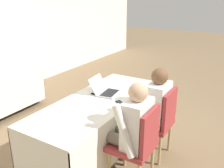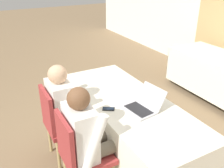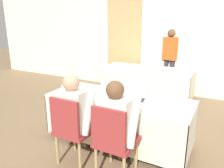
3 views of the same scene
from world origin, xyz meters
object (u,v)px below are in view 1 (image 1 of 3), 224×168
at_px(cell_phone, 120,103).
at_px(laptop, 106,91).
at_px(person_checkered_shirt, 130,127).
at_px(chair_near_left, 138,143).
at_px(chair_near_right, 159,120).
at_px(person_white_shirt, 152,106).

bearing_deg(cell_phone, laptop, 92.87).
height_order(laptop, person_checkered_shirt, person_checkered_shirt).
relative_size(cell_phone, chair_near_left, 0.15).
height_order(laptop, cell_phone, laptop).
xyz_separation_m(chair_near_right, person_white_shirt, (0.00, 0.10, 0.16)).
distance_m(cell_phone, chair_near_right, 0.54).
height_order(chair_near_right, person_white_shirt, person_white_shirt).
distance_m(laptop, person_white_shirt, 0.64).
bearing_deg(chair_near_right, cell_phone, -61.60).
relative_size(laptop, cell_phone, 2.76).
bearing_deg(chair_near_right, person_checkered_shirt, -10.11).
relative_size(chair_near_right, person_white_shirt, 0.78).
distance_m(cell_phone, chair_near_left, 0.60).
height_order(laptop, person_white_shirt, person_white_shirt).
bearing_deg(person_checkered_shirt, chair_near_left, 90.00).
height_order(chair_near_left, person_white_shirt, person_white_shirt).
xyz_separation_m(cell_phone, person_checkered_shirt, (-0.35, -0.32, -0.07)).
relative_size(cell_phone, chair_near_right, 0.15).
bearing_deg(cell_phone, chair_near_right, -29.72).
xyz_separation_m(cell_phone, person_white_shirt, (0.23, -0.32, -0.07)).
bearing_deg(cell_phone, person_checkered_shirt, -105.24).
bearing_deg(chair_near_right, chair_near_left, 0.00).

